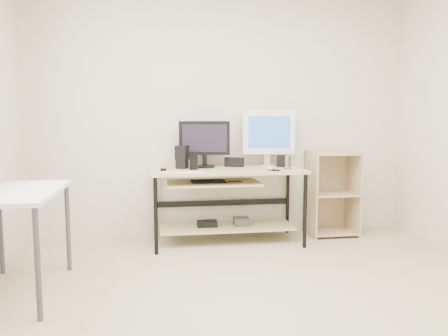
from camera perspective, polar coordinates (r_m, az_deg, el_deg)
name	(u,v)px	position (r m, az deg, el deg)	size (l,w,h in m)	color
room	(247,107)	(2.68, 3.05, 7.93)	(4.01, 4.01, 2.62)	#C2B695
desk	(225,190)	(4.35, 0.12, -2.87)	(1.50, 0.65, 0.75)	#CAB880
side_table	(14,202)	(3.39, -25.73, -3.98)	(0.60, 1.00, 0.75)	white
shelf_unit	(331,193)	(4.84, 13.75, -3.14)	(0.50, 0.40, 0.90)	tan
black_monitor	(204,141)	(4.43, -2.57, 3.54)	(0.52, 0.21, 0.47)	black
white_imac	(269,134)	(4.59, 5.86, 4.47)	(0.55, 0.17, 0.58)	silver
keyboard	(183,172)	(4.03, -5.37, -0.53)	(0.37, 0.10, 0.01)	white
mouse	(270,168)	(4.22, 6.00, -0.02)	(0.08, 0.12, 0.04)	#B8B8BD
center_speaker	(234,162)	(4.51, 1.34, 0.78)	(0.19, 0.08, 0.10)	black
speaker_left	(182,157)	(4.36, -5.51, 1.50)	(0.15, 0.15, 0.23)	black
speaker_right	(282,161)	(4.54, 7.58, 0.93)	(0.10, 0.10, 0.12)	black
audio_controller	(194,161)	(4.25, -3.99, 0.86)	(0.08, 0.05, 0.16)	black
volume_puck	(163,170)	(4.20, -7.91, -0.20)	(0.06, 0.06, 0.02)	black
smartphone	(275,170)	(4.20, 6.63, -0.29)	(0.06, 0.12, 0.01)	black
coaster	(288,169)	(4.34, 8.38, -0.12)	(0.08, 0.08, 0.01)	olive
drinking_glass	(288,162)	(4.33, 8.39, 0.74)	(0.06, 0.06, 0.13)	white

